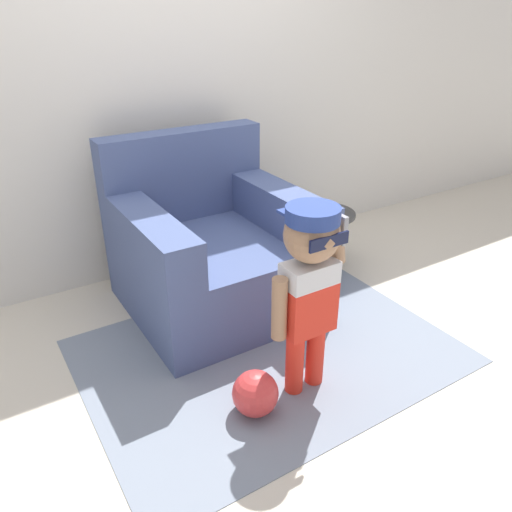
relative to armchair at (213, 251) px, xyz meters
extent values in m
plane|color=beige|center=(0.03, -0.21, -0.34)|extent=(10.00, 10.00, 0.00)
cube|color=silver|center=(0.03, 0.64, 0.96)|extent=(10.00, 0.05, 2.60)
cube|color=#475684|center=(0.00, -0.05, -0.12)|extent=(1.03, 1.02, 0.44)
cube|color=#475684|center=(0.00, 0.37, 0.38)|extent=(1.03, 0.17, 0.55)
cube|color=#475684|center=(-0.41, -0.14, 0.23)|extent=(0.21, 0.85, 0.25)
cube|color=#475684|center=(0.41, -0.14, 0.23)|extent=(0.21, 0.85, 0.25)
cylinder|color=red|center=(-0.06, -0.93, -0.18)|extent=(0.09, 0.09, 0.33)
cylinder|color=red|center=(0.06, -0.93, -0.18)|extent=(0.09, 0.09, 0.33)
cube|color=red|center=(0.00, -0.93, 0.11)|extent=(0.24, 0.14, 0.24)
cube|color=silver|center=(0.00, -0.93, 0.28)|extent=(0.24, 0.14, 0.10)
sphere|color=#997051|center=(0.00, -0.93, 0.46)|extent=(0.24, 0.24, 0.24)
cylinder|color=navy|center=(0.00, -0.93, 0.55)|extent=(0.23, 0.23, 0.07)
cube|color=navy|center=(0.00, -0.82, 0.53)|extent=(0.14, 0.11, 0.01)
cube|color=#0F1433|center=(0.00, -1.04, 0.48)|extent=(0.19, 0.01, 0.05)
cylinder|color=#997051|center=(-0.16, -0.93, 0.15)|extent=(0.07, 0.07, 0.29)
cylinder|color=#997051|center=(0.14, -0.93, 0.38)|extent=(0.10, 0.07, 0.18)
cube|color=gray|center=(0.14, -0.95, 0.46)|extent=(0.02, 0.07, 0.13)
cylinder|color=#333333|center=(0.85, 0.00, -0.33)|extent=(0.27, 0.27, 0.02)
cylinder|color=#333333|center=(0.85, 0.00, -0.14)|extent=(0.08, 0.08, 0.40)
cylinder|color=#333333|center=(0.85, 0.00, 0.06)|extent=(0.42, 0.42, 0.02)
cube|color=gray|center=(0.00, -0.62, -0.34)|extent=(1.89, 1.39, 0.01)
sphere|color=#D13838|center=(-0.29, -0.95, -0.24)|extent=(0.21, 0.21, 0.21)
camera|label=1|loc=(-1.20, -2.41, 1.32)|focal=35.00mm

